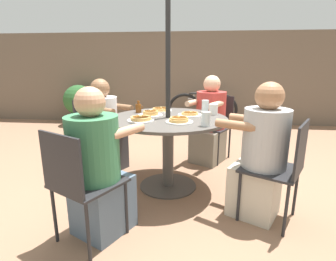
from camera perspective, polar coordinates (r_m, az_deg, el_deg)
name	(u,v)px	position (r m, az deg, el deg)	size (l,w,h in m)	color
ground_plane	(168,186)	(2.84, 0.00, -11.96)	(12.00, 12.00, 0.00)	#8C664C
back_fence	(183,79)	(5.66, 3.32, 11.17)	(10.00, 0.06, 1.90)	brown
patio_table	(168,133)	(2.63, 0.00, -0.44)	(1.18, 1.18, 0.74)	#4C4742
umbrella_pole	(168,77)	(2.55, 0.00, 11.54)	(0.05, 0.05, 2.27)	black
patio_chair_north	(95,128)	(3.37, -15.67, 0.63)	(0.57, 0.57, 0.84)	#232326
diner_north	(104,129)	(3.25, -13.70, 0.26)	(0.60, 0.55, 1.09)	#3D3D42
patio_chair_east	(79,180)	(1.91, -18.83, -10.21)	(0.57, 0.57, 0.84)	#232326
diner_east	(98,171)	(2.00, -14.99, -8.41)	(0.55, 0.60, 1.11)	slate
patio_chair_south	(282,165)	(2.25, 23.53, -6.91)	(0.57, 0.57, 0.84)	#232326
diner_south	(260,158)	(2.27, 19.43, -5.64)	(0.60, 0.55, 1.13)	beige
patio_chair_west	(215,122)	(3.58, 10.22, 1.73)	(0.57, 0.57, 0.84)	#232326
diner_west	(209,124)	(3.43, 9.01, 1.43)	(0.56, 0.60, 1.12)	gray
pancake_plate_a	(151,114)	(2.70, -3.82, 3.68)	(0.25, 0.25, 0.06)	white
pancake_plate_b	(190,114)	(2.71, 4.80, 3.57)	(0.25, 0.25, 0.04)	white
pancake_plate_c	(179,120)	(2.38, 2.42, 2.26)	(0.25, 0.25, 0.06)	white
pancake_plate_d	(161,110)	(2.95, -1.55, 4.56)	(0.25, 0.25, 0.05)	white
pancake_plate_e	(141,119)	(2.46, -5.94, 2.51)	(0.25, 0.25, 0.05)	white
syrup_bottle	(139,108)	(2.88, -6.44, 4.90)	(0.08, 0.06, 0.13)	brown
coffee_cup	(213,109)	(2.79, 9.87, 4.58)	(0.09, 0.09, 0.11)	white
drinking_glass_a	(206,119)	(2.25, 8.22, 2.51)	(0.08, 0.08, 0.12)	silver
drinking_glass_b	(205,106)	(2.87, 8.11, 5.21)	(0.08, 0.08, 0.14)	silver
bicycle	(203,110)	(5.41, 7.53, 4.53)	(1.42, 0.44, 0.70)	black
potted_shrub	(79,102)	(5.85, -18.81, 5.82)	(0.62, 0.62, 0.83)	#3D3D3F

